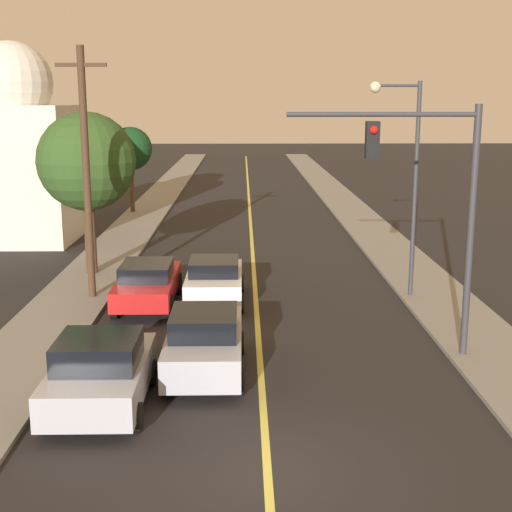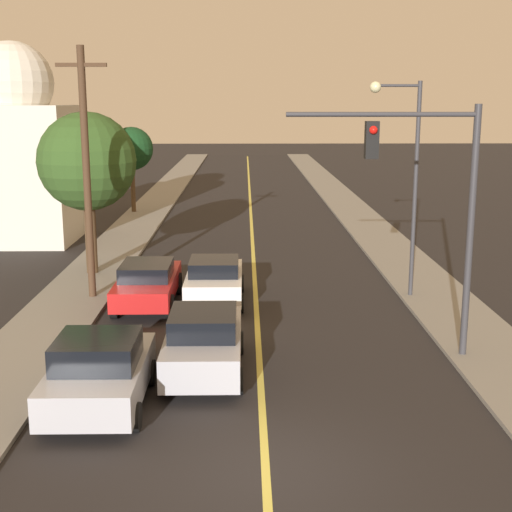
{
  "view_description": "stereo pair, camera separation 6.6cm",
  "coord_description": "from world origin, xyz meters",
  "px_view_note": "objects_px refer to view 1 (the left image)",
  "views": [
    {
      "loc": [
        -0.43,
        -11.63,
        6.52
      ],
      "look_at": [
        0.0,
        10.89,
        1.6
      ],
      "focal_mm": 50.0,
      "sensor_mm": 36.0,
      "label": 1
    },
    {
      "loc": [
        -0.36,
        -11.63,
        6.52
      ],
      "look_at": [
        0.0,
        10.89,
        1.6
      ],
      "focal_mm": 50.0,
      "sensor_mm": 36.0,
      "label": 2
    }
  ],
  "objects_px": {
    "car_near_lane_front": "(205,342)",
    "streetlamp_right": "(405,161)",
    "tree_left_near": "(87,162)",
    "car_outer_lane_second": "(148,283)",
    "traffic_signal_mast": "(431,189)",
    "domed_building_left": "(17,153)",
    "tree_left_far": "(131,149)",
    "utility_pole_left": "(86,170)",
    "car_outer_lane_front": "(100,372)",
    "car_near_lane_second": "(214,280)"
  },
  "relations": [
    {
      "from": "tree_left_far",
      "to": "car_outer_lane_front",
      "type": "bearing_deg",
      "value": -82.88
    },
    {
      "from": "traffic_signal_mast",
      "to": "car_near_lane_second",
      "type": "bearing_deg",
      "value": 136.42
    },
    {
      "from": "car_outer_lane_front",
      "to": "streetlamp_right",
      "type": "relative_size",
      "value": 0.55
    },
    {
      "from": "car_outer_lane_front",
      "to": "car_outer_lane_second",
      "type": "distance_m",
      "value": 7.82
    },
    {
      "from": "car_near_lane_second",
      "to": "domed_building_left",
      "type": "bearing_deg",
      "value": 131.31
    },
    {
      "from": "traffic_signal_mast",
      "to": "domed_building_left",
      "type": "distance_m",
      "value": 22.19
    },
    {
      "from": "car_near_lane_front",
      "to": "streetlamp_right",
      "type": "height_order",
      "value": "streetlamp_right"
    },
    {
      "from": "car_near_lane_second",
      "to": "tree_left_far",
      "type": "distance_m",
      "value": 20.06
    },
    {
      "from": "traffic_signal_mast",
      "to": "domed_building_left",
      "type": "height_order",
      "value": "domed_building_left"
    },
    {
      "from": "traffic_signal_mast",
      "to": "tree_left_far",
      "type": "relative_size",
      "value": 1.28
    },
    {
      "from": "car_outer_lane_second",
      "to": "streetlamp_right",
      "type": "bearing_deg",
      "value": 5.45
    },
    {
      "from": "car_near_lane_front",
      "to": "traffic_signal_mast",
      "type": "distance_m",
      "value": 6.7
    },
    {
      "from": "car_outer_lane_second",
      "to": "domed_building_left",
      "type": "bearing_deg",
      "value": 123.41
    },
    {
      "from": "car_outer_lane_second",
      "to": "utility_pole_left",
      "type": "relative_size",
      "value": 0.55
    },
    {
      "from": "car_near_lane_front",
      "to": "car_outer_lane_second",
      "type": "height_order",
      "value": "car_near_lane_front"
    },
    {
      "from": "utility_pole_left",
      "to": "domed_building_left",
      "type": "xyz_separation_m",
      "value": [
        -5.48,
        10.48,
        -0.2
      ]
    },
    {
      "from": "streetlamp_right",
      "to": "tree_left_near",
      "type": "xyz_separation_m",
      "value": [
        -11.01,
        3.36,
        -0.31
      ]
    },
    {
      "from": "traffic_signal_mast",
      "to": "utility_pole_left",
      "type": "xyz_separation_m",
      "value": [
        -9.68,
        5.73,
        -0.07
      ]
    },
    {
      "from": "utility_pole_left",
      "to": "tree_left_far",
      "type": "height_order",
      "value": "utility_pole_left"
    },
    {
      "from": "traffic_signal_mast",
      "to": "car_outer_lane_front",
      "type": "bearing_deg",
      "value": -159.51
    },
    {
      "from": "tree_left_far",
      "to": "car_outer_lane_second",
      "type": "bearing_deg",
      "value": -80.06
    },
    {
      "from": "utility_pole_left",
      "to": "tree_left_near",
      "type": "relative_size",
      "value": 1.34
    },
    {
      "from": "utility_pole_left",
      "to": "domed_building_left",
      "type": "distance_m",
      "value": 11.82
    },
    {
      "from": "tree_left_far",
      "to": "streetlamp_right",
      "type": "bearing_deg",
      "value": -57.75
    },
    {
      "from": "car_outer_lane_second",
      "to": "streetlamp_right",
      "type": "height_order",
      "value": "streetlamp_right"
    },
    {
      "from": "car_outer_lane_second",
      "to": "traffic_signal_mast",
      "type": "bearing_deg",
      "value": -32.59
    },
    {
      "from": "domed_building_left",
      "to": "utility_pole_left",
      "type": "bearing_deg",
      "value": -62.41
    },
    {
      "from": "tree_left_near",
      "to": "car_outer_lane_front",
      "type": "bearing_deg",
      "value": -77.45
    },
    {
      "from": "car_near_lane_second",
      "to": "domed_building_left",
      "type": "height_order",
      "value": "domed_building_left"
    },
    {
      "from": "traffic_signal_mast",
      "to": "tree_left_near",
      "type": "xyz_separation_m",
      "value": [
        -10.38,
        9.09,
        -0.09
      ]
    },
    {
      "from": "car_outer_lane_second",
      "to": "streetlamp_right",
      "type": "relative_size",
      "value": 0.64
    },
    {
      "from": "car_near_lane_front",
      "to": "tree_left_far",
      "type": "bearing_deg",
      "value": 102.37
    },
    {
      "from": "car_near_lane_front",
      "to": "car_near_lane_second",
      "type": "relative_size",
      "value": 1.07
    },
    {
      "from": "car_outer_lane_front",
      "to": "car_near_lane_second",
      "type": "bearing_deg",
      "value": 75.35
    },
    {
      "from": "tree_left_far",
      "to": "domed_building_left",
      "type": "height_order",
      "value": "domed_building_left"
    },
    {
      "from": "tree_left_near",
      "to": "domed_building_left",
      "type": "bearing_deg",
      "value": 123.83
    },
    {
      "from": "car_outer_lane_second",
      "to": "domed_building_left",
      "type": "relative_size",
      "value": 0.49
    },
    {
      "from": "car_near_lane_second",
      "to": "car_outer_lane_front",
      "type": "height_order",
      "value": "car_outer_lane_front"
    },
    {
      "from": "car_outer_lane_front",
      "to": "car_outer_lane_second",
      "type": "xyz_separation_m",
      "value": [
        -0.0,
        7.82,
        -0.03
      ]
    },
    {
      "from": "car_near_lane_second",
      "to": "car_outer_lane_second",
      "type": "distance_m",
      "value": 2.17
    },
    {
      "from": "tree_left_far",
      "to": "domed_building_left",
      "type": "xyz_separation_m",
      "value": [
        -4.04,
        -8.14,
        0.35
      ]
    },
    {
      "from": "car_outer_lane_second",
      "to": "traffic_signal_mast",
      "type": "xyz_separation_m",
      "value": [
        7.72,
        -4.93,
        3.62
      ]
    },
    {
      "from": "tree_left_near",
      "to": "car_near_lane_front",
      "type": "bearing_deg",
      "value": -64.4
    },
    {
      "from": "streetlamp_right",
      "to": "tree_left_near",
      "type": "distance_m",
      "value": 11.51
    },
    {
      "from": "domed_building_left",
      "to": "traffic_signal_mast",
      "type": "bearing_deg",
      "value": -46.92
    },
    {
      "from": "car_near_lane_second",
      "to": "domed_building_left",
      "type": "relative_size",
      "value": 0.43
    },
    {
      "from": "tree_left_far",
      "to": "domed_building_left",
      "type": "distance_m",
      "value": 9.09
    },
    {
      "from": "car_outer_lane_front",
      "to": "utility_pole_left",
      "type": "xyz_separation_m",
      "value": [
        -1.96,
        8.61,
        3.52
      ]
    },
    {
      "from": "utility_pole_left",
      "to": "car_outer_lane_second",
      "type": "bearing_deg",
      "value": -22.12
    },
    {
      "from": "streetlamp_right",
      "to": "car_outer_lane_front",
      "type": "bearing_deg",
      "value": -134.09
    }
  ]
}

